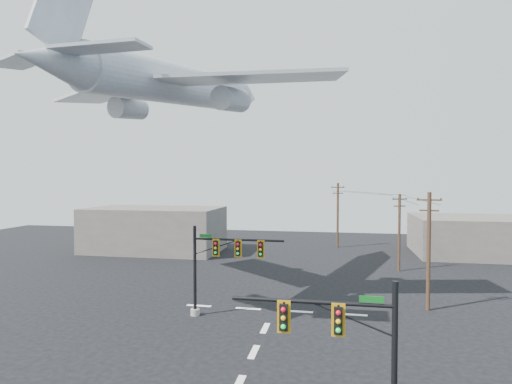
% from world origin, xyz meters
% --- Properties ---
extents(lane_markings, '(14.00, 21.20, 0.01)m').
position_xyz_m(lane_markings, '(0.00, 5.33, 0.01)').
color(lane_markings, white).
rests_on(lane_markings, ground).
extents(signal_mast_near, '(6.37, 0.71, 6.47)m').
position_xyz_m(signal_mast_near, '(5.48, -4.25, 3.48)').
color(signal_mast_near, gray).
rests_on(signal_mast_near, ground).
extents(signal_mast_far, '(6.94, 0.73, 6.65)m').
position_xyz_m(signal_mast_far, '(-3.86, 9.65, 3.78)').
color(signal_mast_far, gray).
rests_on(signal_mast_far, ground).
extents(utility_pole_a, '(1.81, 0.40, 9.09)m').
position_xyz_m(utility_pole_a, '(11.64, 14.19, 4.75)').
color(utility_pole_a, '#472C1E').
rests_on(utility_pole_a, ground).
extents(utility_pole_b, '(1.63, 0.72, 8.40)m').
position_xyz_m(utility_pole_b, '(11.41, 28.12, 4.40)').
color(utility_pole_b, '#472C1E').
rests_on(utility_pole_b, ground).
extents(utility_pole_c, '(1.92, 0.42, 9.38)m').
position_xyz_m(utility_pole_c, '(4.87, 42.85, 4.91)').
color(utility_pole_c, '#472C1E').
rests_on(utility_pole_c, ground).
extents(power_lines, '(8.46, 28.66, 0.16)m').
position_xyz_m(power_lines, '(9.71, 28.84, 8.18)').
color(power_lines, black).
extents(airliner, '(28.72, 30.84, 8.08)m').
position_xyz_m(airliner, '(-8.74, 15.09, 18.11)').
color(airliner, '#B3BAC0').
extents(building_left, '(18.00, 10.00, 6.00)m').
position_xyz_m(building_left, '(-20.00, 35.00, 3.00)').
color(building_left, '#68615B').
rests_on(building_left, ground).
extents(building_right, '(14.00, 12.00, 5.00)m').
position_xyz_m(building_right, '(22.00, 40.00, 2.50)').
color(building_right, '#68615B').
rests_on(building_right, ground).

